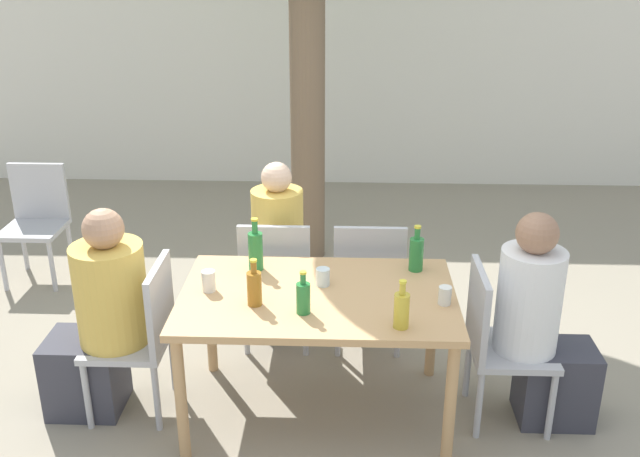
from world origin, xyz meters
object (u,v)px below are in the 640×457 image
Objects in this scene: green_bottle_4 at (416,253)px; drinking_glass_1 at (323,277)px; person_seated_0 at (100,323)px; amber_bottle_3 at (254,287)px; person_seated_1 at (541,331)px; green_bottle_1 at (256,250)px; oil_cruet_0 at (402,309)px; drinking_glass_0 at (445,295)px; drinking_glass_2 at (209,281)px; person_seated_2 at (280,257)px; patio_chair_2 at (276,277)px; dining_table_front at (318,307)px; patio_chair_4 at (37,216)px; green_bottle_2 at (303,297)px; patio_chair_1 at (497,337)px; patio_chair_3 at (369,278)px; patio_chair_0 at (142,330)px.

drinking_glass_1 is (-0.52, -0.21, -0.06)m from green_bottle_4.
person_seated_0 is 0.93m from amber_bottle_3.
person_seated_1 reaches higher than green_bottle_1.
green_bottle_4 reaches higher than amber_bottle_3.
oil_cruet_0 is 1.00m from green_bottle_1.
drinking_glass_2 reaches higher than drinking_glass_0.
person_seated_1 is 1.00× the size of person_seated_2.
person_seated_2 is at bearing -90.00° from patio_chair_2.
patio_chair_4 reaches higher than dining_table_front.
drinking_glass_2 is (-0.52, 0.23, -0.03)m from green_bottle_2.
drinking_glass_0 is 0.85× the size of drinking_glass_2.
person_seated_0 reaches higher than patio_chair_1.
green_bottle_4 is (-0.65, 0.31, 0.31)m from person_seated_1.
person_seated_0 is 3.92× the size of green_bottle_1.
patio_chair_2 is 1.00× the size of patio_chair_4.
person_seated_1 is (1.49, -0.70, 0.04)m from patio_chair_2.
amber_bottle_3 reaches higher than drinking_glass_1.
dining_table_front is at bearing 112.68° from patio_chair_2.
patio_chair_3 reaches higher than dining_table_front.
patio_chair_3 is 3.33× the size of green_bottle_4.
person_seated_0 is at bearing -169.79° from green_bottle_4.
dining_table_front is at bearing -37.12° from patio_chair_4.
dining_table_front is 1.20m from person_seated_1.
green_bottle_2 is at bearing 99.67° from person_seated_1.
oil_cruet_0 is 0.59m from drinking_glass_1.
patio_chair_4 reaches higher than drinking_glass_0.
drinking_glass_1 is (-1.17, 0.10, 0.25)m from person_seated_1.
patio_chair_2 is (0.67, 0.70, 0.00)m from patio_chair_0.
dining_table_front is 0.67m from drinking_glass_0.
person_seated_1 reaches higher than person_seated_2.
patio_chair_4 is 2.01m from person_seated_0.
green_bottle_4 is at bearing 41.00° from green_bottle_2.
drinking_glass_2 is (-0.58, 0.01, 0.14)m from dining_table_front.
patio_chair_2 is at bearing -27.17° from patio_chair_4.
person_seated_2 is at bearing 143.35° from green_bottle_4.
patio_chair_3 is 1.14m from person_seated_1.
person_seated_0 is 5.29× the size of green_bottle_2.
patio_chair_1 and patio_chair_3 have the same top height.
patio_chair_3 is 7.87× the size of drinking_glass_2.
dining_table_front is 0.60m from drinking_glass_2.
patio_chair_2 is at bearing 140.11° from drinking_glass_0.
drinking_glass_2 is (-1.24, 0.10, 0.01)m from drinking_glass_0.
drinking_glass_0 is (0.95, -0.79, 0.29)m from patio_chair_2.
person_seated_2 is (-0.29, 0.93, -0.13)m from dining_table_front.
amber_bottle_3 is 0.97m from green_bottle_4.
person_seated_0 is at bearing 25.25° from patio_chair_3.
patio_chair_3 is (0.29, 0.70, -0.17)m from dining_table_front.
green_bottle_2 is (-0.36, -0.91, 0.33)m from patio_chair_3.
patio_chair_0 is at bearing 54.29° from person_seated_2.
oil_cruet_0 is (1.61, -0.34, 0.30)m from person_seated_0.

